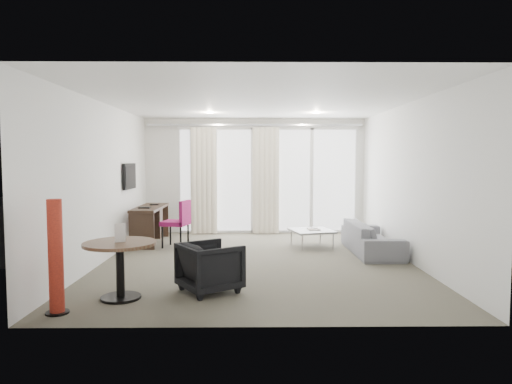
{
  "coord_description": "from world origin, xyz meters",
  "views": [
    {
      "loc": [
        -0.1,
        -7.44,
        1.66
      ],
      "look_at": [
        0.0,
        0.6,
        1.1
      ],
      "focal_mm": 32.0,
      "sensor_mm": 36.0,
      "label": 1
    }
  ],
  "objects_px": {
    "desk_chair": "(175,224)",
    "red_lamp": "(56,257)",
    "round_table": "(120,270)",
    "rattan_chair_a": "(274,212)",
    "tub_armchair": "(210,267)",
    "coffee_table": "(312,238)",
    "sofa": "(372,238)",
    "desk": "(150,225)",
    "rattan_chair_b": "(342,207)"
  },
  "relations": [
    {
      "from": "red_lamp",
      "to": "rattan_chair_b",
      "type": "bearing_deg",
      "value": 58.22
    },
    {
      "from": "coffee_table",
      "to": "rattan_chair_b",
      "type": "xyz_separation_m",
      "value": [
        1.32,
        3.66,
        0.22
      ]
    },
    {
      "from": "desk_chair",
      "to": "red_lamp",
      "type": "bearing_deg",
      "value": -85.93
    },
    {
      "from": "round_table",
      "to": "rattan_chair_a",
      "type": "height_order",
      "value": "rattan_chair_a"
    },
    {
      "from": "desk_chair",
      "to": "tub_armchair",
      "type": "height_order",
      "value": "desk_chair"
    },
    {
      "from": "rattan_chair_b",
      "to": "desk",
      "type": "bearing_deg",
      "value": -165.23
    },
    {
      "from": "desk",
      "to": "coffee_table",
      "type": "bearing_deg",
      "value": -9.04
    },
    {
      "from": "coffee_table",
      "to": "sofa",
      "type": "bearing_deg",
      "value": -28.55
    },
    {
      "from": "round_table",
      "to": "rattan_chair_a",
      "type": "distance_m",
      "value": 6.18
    },
    {
      "from": "round_table",
      "to": "red_lamp",
      "type": "height_order",
      "value": "red_lamp"
    },
    {
      "from": "red_lamp",
      "to": "coffee_table",
      "type": "distance_m",
      "value": 5.0
    },
    {
      "from": "desk",
      "to": "rattan_chair_a",
      "type": "xyz_separation_m",
      "value": [
        2.6,
        2.06,
        0.02
      ]
    },
    {
      "from": "rattan_chair_a",
      "to": "tub_armchair",
      "type": "bearing_deg",
      "value": -95.81
    },
    {
      "from": "tub_armchair",
      "to": "rattan_chair_b",
      "type": "distance_m",
      "value": 7.25
    },
    {
      "from": "desk_chair",
      "to": "coffee_table",
      "type": "relative_size",
      "value": 1.22
    },
    {
      "from": "sofa",
      "to": "tub_armchair",
      "type": "bearing_deg",
      "value": 131.68
    },
    {
      "from": "desk",
      "to": "rattan_chair_a",
      "type": "bearing_deg",
      "value": 38.41
    },
    {
      "from": "tub_armchair",
      "to": "rattan_chair_a",
      "type": "relative_size",
      "value": 0.9
    },
    {
      "from": "tub_armchair",
      "to": "coffee_table",
      "type": "distance_m",
      "value": 3.39
    },
    {
      "from": "tub_armchair",
      "to": "rattan_chair_b",
      "type": "relative_size",
      "value": 0.9
    },
    {
      "from": "coffee_table",
      "to": "rattan_chair_a",
      "type": "relative_size",
      "value": 0.96
    },
    {
      "from": "round_table",
      "to": "sofa",
      "type": "bearing_deg",
      "value": 35.65
    },
    {
      "from": "sofa",
      "to": "round_table",
      "type": "bearing_deg",
      "value": 125.65
    },
    {
      "from": "round_table",
      "to": "rattan_chair_b",
      "type": "bearing_deg",
      "value": 59.53
    },
    {
      "from": "coffee_table",
      "to": "rattan_chair_a",
      "type": "distance_m",
      "value": 2.65
    },
    {
      "from": "sofa",
      "to": "red_lamp",
      "type": "bearing_deg",
      "value": 126.85
    },
    {
      "from": "sofa",
      "to": "rattan_chair_a",
      "type": "xyz_separation_m",
      "value": [
        -1.6,
        3.12,
        0.11
      ]
    },
    {
      "from": "rattan_chair_b",
      "to": "round_table",
      "type": "bearing_deg",
      "value": -140.64
    },
    {
      "from": "desk_chair",
      "to": "rattan_chair_b",
      "type": "bearing_deg",
      "value": 56.52
    },
    {
      "from": "desk",
      "to": "tub_armchair",
      "type": "xyz_separation_m",
      "value": [
        1.51,
        -3.45,
        -0.05
      ]
    },
    {
      "from": "tub_armchair",
      "to": "red_lamp",
      "type": "bearing_deg",
      "value": 84.38
    },
    {
      "from": "red_lamp",
      "to": "tub_armchair",
      "type": "height_order",
      "value": "red_lamp"
    },
    {
      "from": "round_table",
      "to": "desk",
      "type": "bearing_deg",
      "value": 97.02
    },
    {
      "from": "coffee_table",
      "to": "desk_chair",
      "type": "bearing_deg",
      "value": 179.0
    },
    {
      "from": "tub_armchair",
      "to": "coffee_table",
      "type": "bearing_deg",
      "value": -62.48
    },
    {
      "from": "red_lamp",
      "to": "round_table",
      "type": "bearing_deg",
      "value": 44.21
    },
    {
      "from": "coffee_table",
      "to": "round_table",
      "type": "bearing_deg",
      "value": -130.26
    },
    {
      "from": "desk_chair",
      "to": "rattan_chair_a",
      "type": "height_order",
      "value": "desk_chair"
    },
    {
      "from": "round_table",
      "to": "rattan_chair_b",
      "type": "xyz_separation_m",
      "value": [
        4.05,
        6.88,
        0.04
      ]
    },
    {
      "from": "desk_chair",
      "to": "round_table",
      "type": "distance_m",
      "value": 3.28
    },
    {
      "from": "round_table",
      "to": "rattan_chair_a",
      "type": "relative_size",
      "value": 1.11
    },
    {
      "from": "rattan_chair_b",
      "to": "coffee_table",
      "type": "bearing_deg",
      "value": -130.0
    },
    {
      "from": "coffee_table",
      "to": "rattan_chair_a",
      "type": "height_order",
      "value": "rattan_chair_a"
    },
    {
      "from": "desk",
      "to": "sofa",
      "type": "height_order",
      "value": "desk"
    },
    {
      "from": "red_lamp",
      "to": "rattan_chair_b",
      "type": "distance_m",
      "value": 8.72
    },
    {
      "from": "coffee_table",
      "to": "rattan_chair_b",
      "type": "relative_size",
      "value": 0.96
    },
    {
      "from": "desk",
      "to": "red_lamp",
      "type": "distance_m",
      "value": 4.27
    },
    {
      "from": "tub_armchair",
      "to": "sofa",
      "type": "height_order",
      "value": "tub_armchair"
    },
    {
      "from": "desk",
      "to": "rattan_chair_a",
      "type": "distance_m",
      "value": 3.32
    },
    {
      "from": "desk_chair",
      "to": "rattan_chair_b",
      "type": "xyz_separation_m",
      "value": [
        3.93,
        3.61,
        -0.07
      ]
    }
  ]
}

